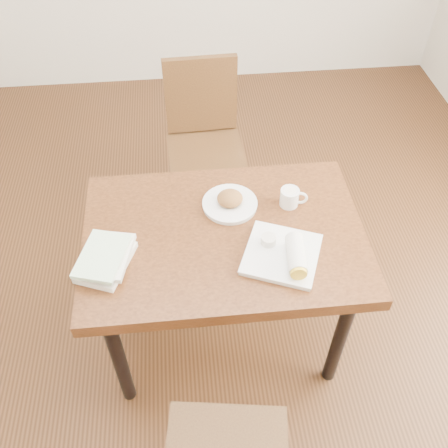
{
  "coord_description": "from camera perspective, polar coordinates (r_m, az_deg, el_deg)",
  "views": [
    {
      "loc": [
        -0.14,
        -1.36,
        2.25
      ],
      "look_at": [
        0.0,
        0.0,
        0.8
      ],
      "focal_mm": 40.0,
      "sensor_mm": 36.0,
      "label": 1
    }
  ],
  "objects": [
    {
      "name": "chair_far",
      "position": [
        2.87,
        -2.3,
        10.3
      ],
      "size": [
        0.44,
        0.44,
        0.95
      ],
      "color": "#4D3116",
      "rests_on": "ground"
    },
    {
      "name": "room_walls",
      "position": [
        1.5,
        0.0,
        22.39
      ],
      "size": [
        4.02,
        5.02,
        2.8
      ],
      "color": "beige",
      "rests_on": "ground"
    },
    {
      "name": "plate_scone",
      "position": [
        2.12,
        0.68,
        2.53
      ],
      "size": [
        0.24,
        0.24,
        0.07
      ],
      "color": "white",
      "rests_on": "table"
    },
    {
      "name": "table",
      "position": [
        2.09,
        0.0,
        -2.59
      ],
      "size": [
        1.15,
        0.79,
        0.75
      ],
      "color": "brown",
      "rests_on": "ground"
    },
    {
      "name": "ground",
      "position": [
        2.63,
        0.0,
        -12.09
      ],
      "size": [
        4.0,
        5.0,
        0.01
      ],
      "primitive_type": "cube",
      "color": "#472814",
      "rests_on": "ground"
    },
    {
      "name": "book_stack",
      "position": [
        1.95,
        -13.36,
        -3.85
      ],
      "size": [
        0.24,
        0.28,
        0.06
      ],
      "color": "white",
      "rests_on": "table"
    },
    {
      "name": "plate_burrito",
      "position": [
        1.93,
        7.08,
        -3.46
      ],
      "size": [
        0.36,
        0.36,
        0.09
      ],
      "color": "white",
      "rests_on": "table"
    },
    {
      "name": "coffee_mug",
      "position": [
        2.13,
        7.59,
        3.07
      ],
      "size": [
        0.12,
        0.08,
        0.08
      ],
      "color": "white",
      "rests_on": "table"
    }
  ]
}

